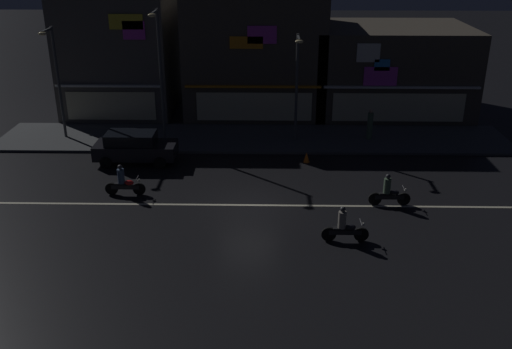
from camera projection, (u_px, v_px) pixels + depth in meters
name	position (u px, v px, depth m)	size (l,w,h in m)	color
ground_plane	(248.00, 205.00, 25.95)	(140.00, 140.00, 0.00)	black
lane_divider_stripe	(248.00, 205.00, 25.95)	(28.63, 0.16, 0.01)	beige
sidewalk_far	(253.00, 138.00, 34.17)	(30.13, 4.95, 0.14)	#424447
storefront_left_block	(124.00, 51.00, 39.17)	(7.03, 8.98, 7.79)	#56514C
storefront_center_block	(255.00, 52.00, 38.27)	(9.04, 7.48, 8.04)	#4C443A
storefront_right_block	(389.00, 69.00, 38.76)	(10.28, 7.92, 5.73)	#4C443A
streetlamp_west	(56.00, 74.00, 32.53)	(0.44, 1.64, 6.46)	#47494C
streetlamp_mid	(160.00, 67.00, 31.45)	(0.44, 1.64, 7.54)	#47494C
streetlamp_east	(297.00, 79.00, 32.05)	(0.44, 1.64, 6.15)	#47494C
pedestrian_on_sidewalk	(370.00, 125.00, 33.57)	(0.33, 0.33, 1.79)	#4C664C
parked_car_near_kerb	(135.00, 147.00, 30.49)	(4.30, 1.98, 1.67)	black
motorcycle_lead	(389.00, 192.00, 25.74)	(1.90, 0.60, 1.52)	black
motorcycle_following	(124.00, 182.00, 26.76)	(1.90, 0.60, 1.52)	black
motorcycle_opposite_lane	(344.00, 227.00, 22.72)	(1.90, 0.60, 1.52)	black
traffic_cone	(306.00, 157.00, 30.73)	(0.36, 0.36, 0.55)	orange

